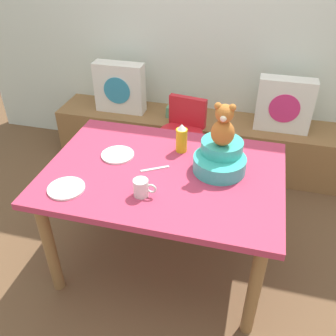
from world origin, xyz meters
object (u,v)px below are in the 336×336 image
object	(u,v)px
teddy_bear	(223,126)
dinner_plate_far	(66,188)
pillow_floral_left	(120,88)
ketchup_bottle	(182,139)
book_stack	(179,111)
dinner_plate_near	(118,155)
dining_table	(164,184)
infant_seat_teal	(220,158)
highchair	(181,135)
coffee_mug	(141,188)
pillow_floral_right	(284,105)

from	to	relation	value
teddy_bear	dinner_plate_far	distance (m)	0.90
pillow_floral_left	ketchup_bottle	bearing A→B (deg)	-51.35
book_stack	ketchup_bottle	world-z (taller)	ketchup_bottle
dinner_plate_near	dining_table	bearing A→B (deg)	-14.68
infant_seat_teal	book_stack	bearing A→B (deg)	113.94
dining_table	infant_seat_teal	xyz separation A→B (m)	(0.31, 0.10, 0.17)
highchair	coffee_mug	xyz separation A→B (m)	(0.02, -1.03, 0.27)
coffee_mug	infant_seat_teal	bearing A→B (deg)	43.65
ketchup_bottle	dinner_plate_near	world-z (taller)	ketchup_bottle
ketchup_bottle	dining_table	bearing A→B (deg)	-102.17
ketchup_bottle	dinner_plate_near	distance (m)	0.40
book_stack	coffee_mug	xyz separation A→B (m)	(0.14, -1.47, 0.28)
teddy_bear	highchair	bearing A→B (deg)	118.64
pillow_floral_left	dinner_plate_far	world-z (taller)	pillow_floral_left
ketchup_bottle	coffee_mug	bearing A→B (deg)	-102.35
pillow_floral_left	coffee_mug	world-z (taller)	pillow_floral_left
dinner_plate_near	dinner_plate_far	world-z (taller)	same
highchair	dining_table	bearing A→B (deg)	-84.87
pillow_floral_left	coffee_mug	distance (m)	1.60
dinner_plate_far	book_stack	bearing A→B (deg)	80.11
dining_table	highchair	world-z (taller)	highchair
pillow_floral_right	ketchup_bottle	world-z (taller)	ketchup_bottle
pillow_floral_left	infant_seat_teal	bearing A→B (deg)	-46.93
pillow_floral_left	teddy_bear	xyz separation A→B (m)	(1.03, -1.11, 0.34)
dining_table	pillow_floral_left	bearing A→B (deg)	121.09
pillow_floral_left	pillow_floral_right	distance (m)	1.41
pillow_floral_right	teddy_bear	size ratio (longest dim) A/B	1.76
ketchup_bottle	teddy_bear	bearing A→B (deg)	-27.53
pillow_floral_left	ketchup_bottle	distance (m)	1.25
infant_seat_teal	teddy_bear	xyz separation A→B (m)	(0.00, -0.00, 0.21)
teddy_bear	coffee_mug	bearing A→B (deg)	-136.40
infant_seat_teal	dinner_plate_far	size ratio (longest dim) A/B	1.65
dining_table	highchair	xyz separation A→B (m)	(-0.07, 0.79, -0.12)
pillow_floral_left	pillow_floral_right	xyz separation A→B (m)	(1.41, 0.00, 0.00)
dinner_plate_far	highchair	bearing A→B (deg)	70.34
teddy_bear	dinner_plate_near	distance (m)	0.68
pillow_floral_left	teddy_bear	distance (m)	1.55
book_stack	infant_seat_teal	bearing A→B (deg)	-66.06
dinner_plate_far	infant_seat_teal	bearing A→B (deg)	27.48
dining_table	infant_seat_teal	distance (m)	0.36
highchair	coffee_mug	distance (m)	1.07
dining_table	dinner_plate_far	bearing A→B (deg)	-147.16
highchair	infant_seat_teal	bearing A→B (deg)	-61.34
pillow_floral_right	infant_seat_teal	distance (m)	1.18
highchair	book_stack	bearing A→B (deg)	105.74
book_stack	dinner_plate_near	world-z (taller)	dinner_plate_near
pillow_floral_right	dinner_plate_near	size ratio (longest dim) A/B	2.20
teddy_bear	dinner_plate_far	world-z (taller)	teddy_bear
book_stack	infant_seat_teal	xyz separation A→B (m)	(0.50, -1.13, 0.30)
book_stack	dining_table	distance (m)	1.25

